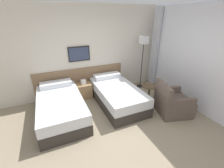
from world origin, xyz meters
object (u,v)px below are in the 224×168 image
(nightstand, at_px, (84,90))
(armchair, at_px, (172,103))
(floor_lamp, at_px, (143,45))
(side_table, at_px, (149,91))
(bed_near_window, at_px, (117,95))
(bed_near_door, at_px, (61,107))

(nightstand, xyz_separation_m, armchair, (1.91, -1.76, 0.04))
(floor_lamp, bearing_deg, side_table, -111.79)
(armchair, bearing_deg, bed_near_window, 62.86)
(bed_near_window, bearing_deg, nightstand, 136.65)
(floor_lamp, xyz_separation_m, armchair, (-0.16, -1.72, -1.21))
(nightstand, distance_m, armchair, 2.60)
(floor_lamp, relative_size, armchair, 1.85)
(nightstand, bearing_deg, bed_near_window, -43.35)
(side_table, height_order, armchair, armchair)
(bed_near_window, bearing_deg, floor_lamp, 28.29)
(nightstand, height_order, floor_lamp, floor_lamp)
(floor_lamp, distance_m, armchair, 2.11)
(bed_near_door, xyz_separation_m, side_table, (2.42, -0.38, 0.12))
(bed_near_door, height_order, floor_lamp, floor_lamp)
(floor_lamp, relative_size, side_table, 3.11)
(armchair, bearing_deg, floor_lamp, 9.93)
(bed_near_window, bearing_deg, bed_near_door, 180.00)
(floor_lamp, xyz_separation_m, side_table, (-0.43, -1.07, -1.09))
(bed_near_door, bearing_deg, side_table, -8.86)
(side_table, bearing_deg, armchair, -67.57)
(bed_near_window, relative_size, floor_lamp, 1.12)
(bed_near_door, relative_size, bed_near_window, 1.00)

